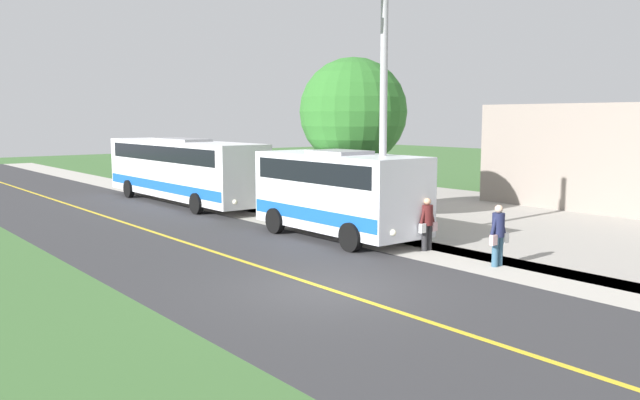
% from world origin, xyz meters
% --- Properties ---
extents(ground_plane, '(120.00, 120.00, 0.00)m').
position_xyz_m(ground_plane, '(0.00, 0.00, 0.00)').
color(ground_plane, '#3D6633').
extents(road_surface, '(8.00, 100.00, 0.01)m').
position_xyz_m(road_surface, '(0.00, 0.00, 0.00)').
color(road_surface, '#333335').
rests_on(road_surface, ground).
extents(sidewalk, '(2.40, 100.00, 0.01)m').
position_xyz_m(sidewalk, '(-5.20, 0.00, 0.00)').
color(sidewalk, '#B2ADA3').
rests_on(sidewalk, ground).
extents(road_centre_line, '(0.16, 100.00, 0.00)m').
position_xyz_m(road_centre_line, '(0.00, 0.00, 0.01)').
color(road_centre_line, gold).
rests_on(road_centre_line, ground).
extents(shuttle_bus_front, '(2.70, 6.65, 2.97)m').
position_xyz_m(shuttle_bus_front, '(-4.52, -4.94, 1.63)').
color(shuttle_bus_front, white).
rests_on(shuttle_bus_front, ground).
extents(transit_bus_rear, '(2.62, 11.87, 3.08)m').
position_xyz_m(transit_bus_rear, '(-4.48, -16.46, 1.69)').
color(transit_bus_rear, white).
rests_on(transit_bus_rear, ground).
extents(pedestrian_with_bags, '(0.72, 0.34, 1.71)m').
position_xyz_m(pedestrian_with_bags, '(-5.17, 1.07, 0.92)').
color(pedestrian_with_bags, '#335972').
rests_on(pedestrian_with_bags, ground).
extents(pedestrian_waiting, '(0.72, 0.34, 1.63)m').
position_xyz_m(pedestrian_waiting, '(-5.26, -1.59, 0.87)').
color(pedestrian_waiting, '#262628').
rests_on(pedestrian_waiting, ground).
extents(street_light_pole, '(1.97, 0.24, 8.02)m').
position_xyz_m(street_light_pole, '(-4.88, -3.32, 4.42)').
color(street_light_pole, '#9E9EA3').
rests_on(street_light_pole, ground).
extents(tree_curbside, '(4.21, 4.21, 6.40)m').
position_xyz_m(tree_curbside, '(-7.40, -7.51, 4.27)').
color(tree_curbside, brown).
rests_on(tree_curbside, ground).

